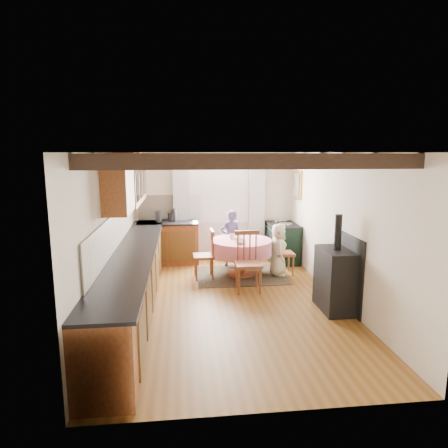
{
  "coord_description": "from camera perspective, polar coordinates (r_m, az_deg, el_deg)",
  "views": [
    {
      "loc": [
        -0.74,
        -5.95,
        2.4
      ],
      "look_at": [
        0.0,
        0.8,
        1.15
      ],
      "focal_mm": 31.25,
      "sensor_mm": 36.0,
      "label": 1
    }
  ],
  "objects": [
    {
      "name": "child_right",
      "position": [
        7.73,
        7.95,
        -3.76
      ],
      "size": [
        0.37,
        0.53,
        1.04
      ],
      "primitive_type": "imported",
      "rotation": [
        0.0,
        0.0,
        1.48
      ],
      "color": "beige",
      "rests_on": "floor"
    },
    {
      "name": "base_cabinet_left",
      "position": [
        6.31,
        -12.98,
        -7.94
      ],
      "size": [
        0.6,
        5.3,
        0.88
      ],
      "primitive_type": "cube",
      "color": "#A45A2C",
      "rests_on": "floor"
    },
    {
      "name": "window_frame",
      "position": [
        8.76,
        -0.73,
        5.19
      ],
      "size": [
        1.34,
        0.03,
        1.54
      ],
      "primitive_type": "cube",
      "color": "white",
      "rests_on": "wall_back"
    },
    {
      "name": "floor",
      "position": [
        6.46,
        0.79,
        -11.38
      ],
      "size": [
        3.6,
        5.5,
        0.0
      ],
      "primitive_type": "cube",
      "color": "brown",
      "rests_on": "ground"
    },
    {
      "name": "aga_range",
      "position": [
        8.77,
        8.52,
        -2.64
      ],
      "size": [
        0.61,
        0.95,
        0.87
      ],
      "primitive_type": null,
      "color": "black",
      "rests_on": "floor"
    },
    {
      "name": "chair_right",
      "position": [
        7.86,
        8.77,
        -4.02
      ],
      "size": [
        0.41,
        0.39,
        0.91
      ],
      "primitive_type": null,
      "rotation": [
        0.0,
        0.0,
        1.57
      ],
      "color": "brown",
      "rests_on": "floor"
    },
    {
      "name": "curtain_right",
      "position": [
        8.86,
        4.81,
        1.96
      ],
      "size": [
        0.35,
        0.1,
        2.1
      ],
      "primitive_type": "cube",
      "color": "silver",
      "rests_on": "wall_back"
    },
    {
      "name": "child_far",
      "position": [
        8.28,
        1.01,
        -2.1
      ],
      "size": [
        0.48,
        0.35,
        1.21
      ],
      "primitive_type": "imported",
      "rotation": [
        0.0,
        0.0,
        3.29
      ],
      "color": "#3F3F65",
      "rests_on": "floor"
    },
    {
      "name": "worktop_back",
      "position": [
        8.52,
        -8.24,
        0.18
      ],
      "size": [
        1.3,
        0.64,
        0.04
      ],
      "primitive_type": "cube",
      "color": "black",
      "rests_on": "base_cabinet_back"
    },
    {
      "name": "wall_back",
      "position": [
        8.82,
        -1.38,
        2.6
      ],
      "size": [
        3.6,
        0.0,
        2.4
      ],
      "primitive_type": "cube",
      "color": "silver",
      "rests_on": "ground"
    },
    {
      "name": "canister_slim",
      "position": [
        8.52,
        -7.3,
        1.29
      ],
      "size": [
        0.1,
        0.1,
        0.28
      ],
      "primitive_type": "cylinder",
      "color": "#262628",
      "rests_on": "worktop_back"
    },
    {
      "name": "wall_picture",
      "position": [
        8.65,
        10.68,
        5.61
      ],
      "size": [
        0.04,
        0.5,
        0.6
      ],
      "primitive_type": "cube",
      "color": "gold",
      "rests_on": "wall_right"
    },
    {
      "name": "cast_iron_stove",
      "position": [
        6.18,
        16.12,
        -5.51
      ],
      "size": [
        0.45,
        0.75,
        1.49
      ],
      "primitive_type": null,
      "color": "black",
      "rests_on": "floor"
    },
    {
      "name": "beam_e",
      "position": [
        7.99,
        -0.95,
        9.78
      ],
      "size": [
        3.6,
        0.16,
        0.16
      ],
      "primitive_type": "cube",
      "color": "#352419",
      "rests_on": "ceiling"
    },
    {
      "name": "wall_cabinet_glass",
      "position": [
        7.22,
        -13.41,
        6.57
      ],
      "size": [
        0.34,
        1.8,
        0.9
      ],
      "primitive_type": "cube",
      "color": "#A45A2C",
      "rests_on": "wall_left"
    },
    {
      "name": "beam_b",
      "position": [
        5.01,
        2.27,
        9.39
      ],
      "size": [
        3.6,
        0.16,
        0.16
      ],
      "primitive_type": "cube",
      "color": "#352419",
      "rests_on": "ceiling"
    },
    {
      "name": "window_pane",
      "position": [
        8.77,
        -0.73,
        5.19
      ],
      "size": [
        1.2,
        0.01,
        1.4
      ],
      "primitive_type": "cube",
      "color": "white",
      "rests_on": "wall_back"
    },
    {
      "name": "chair_near",
      "position": [
        6.8,
        3.59,
        -5.58
      ],
      "size": [
        0.46,
        0.48,
        1.06
      ],
      "primitive_type": null,
      "rotation": [
        0.0,
        0.0,
        -0.01
      ],
      "color": "brown",
      "rests_on": "floor"
    },
    {
      "name": "bowl_a",
      "position": [
        7.58,
        2.25,
        -2.18
      ],
      "size": [
        0.27,
        0.27,
        0.05
      ],
      "primitive_type": "imported",
      "rotation": [
        0.0,
        0.0,
        3.61
      ],
      "color": "silver",
      "rests_on": "dining_table"
    },
    {
      "name": "canister_tall",
      "position": [
        8.49,
        -9.55,
        1.09
      ],
      "size": [
        0.14,
        0.14,
        0.25
      ],
      "primitive_type": "cylinder",
      "color": "#262628",
      "rests_on": "worktop_back"
    },
    {
      "name": "wall_right",
      "position": [
        6.58,
        16.56,
        -0.52
      ],
      "size": [
        0.0,
        5.5,
        2.4
      ],
      "primitive_type": "cube",
      "color": "silver",
      "rests_on": "ground"
    },
    {
      "name": "wall_front",
      "position": [
        3.5,
        6.43,
        -9.7
      ],
      "size": [
        3.6,
        0.0,
        2.4
      ],
      "primitive_type": "cube",
      "color": "silver",
      "rests_on": "ground"
    },
    {
      "name": "curtain_rod",
      "position": [
        8.65,
        -0.68,
        9.1
      ],
      "size": [
        2.0,
        0.03,
        0.03
      ],
      "primitive_type": "cylinder",
      "rotation": [
        0.0,
        1.57,
        0.0
      ],
      "color": "black",
      "rests_on": "wall_back"
    },
    {
      "name": "beam_d",
      "position": [
        6.99,
        -0.18,
        9.69
      ],
      "size": [
        3.6,
        0.16,
        0.16
      ],
      "primitive_type": "cube",
      "color": "#352419",
      "rests_on": "ceiling"
    },
    {
      "name": "ceiling",
      "position": [
        6.0,
        0.85,
        10.43
      ],
      "size": [
        3.6,
        5.5,
        0.0
      ],
      "primitive_type": "cube",
      "color": "white",
      "rests_on": "ground"
    },
    {
      "name": "splash_back",
      "position": [
        8.77,
        -7.9,
        2.46
      ],
      "size": [
        1.4,
        0.02,
        0.55
      ],
      "primitive_type": "cube",
      "color": "beige",
      "rests_on": "wall_back"
    },
    {
      "name": "wall_plate",
      "position": [
        8.88,
        5.42,
        5.86
      ],
      "size": [
        0.3,
        0.02,
        0.3
      ],
      "primitive_type": "cylinder",
      "rotation": [
        1.57,
        0.0,
        0.0
      ],
      "color": "silver",
      "rests_on": "wall_back"
    },
    {
      "name": "wall_cabinet_solid",
      "position": [
        5.74,
        -15.2,
        5.07
      ],
      "size": [
        0.34,
        0.9,
        0.7
      ],
      "primitive_type": "cube",
      "color": "#A45A2C",
      "rests_on": "wall_left"
    },
    {
      "name": "rug",
      "position": [
        7.79,
        2.47,
        -7.47
      ],
      "size": [
        1.73,
        1.35,
        0.01
      ],
      "primitive_type": "cube",
      "color": "black",
      "rests_on": "floor"
    },
    {
      "name": "splash_left",
      "position": [
        6.45,
        -15.42,
        -0.67
      ],
      "size": [
        0.02,
        4.5,
        0.55
      ],
      "primitive_type": "cube",
      "color": "beige",
      "rests_on": "wall_left"
    },
    {
      "name": "beam_c",
      "position": [
        6.0,
        0.84,
        9.57
      ],
      "size": [
        3.6,
        0.16,
        0.16
      ],
      "primitive_type": "cube",
      "color": "#352419",
      "rests_on": "ceiling"
    },
    {
      "name": "beam_a",
      "position": [
        4.02,
        4.4,
        9.11
      ],
      "size": [
        3.6,
        0.16,
        0.16
      ],
      "primitive_type": "cube",
      "color": "#352419",
      "rests_on": "ceiling"
    },
    {
      "name": "chair_left",
      "position": [
        7.51,
        -3.01,
        -4.43
      ],
      "size": [
        0.44,
        0.42,
        0.95
      ],
      "primitive_type": null,
      "rotation": [
        0.0,
        0.0,
        -1.54
      ],
      "color": "brown",
      "rests_on": "floor"
    },
    {
      "name": "base_cabinet_back",
      "position": [
        8.63,
        -8.16,
        -2.8
      ],
      "size": [
        1.3,
        0.6,
        0.88
      ],
      "primitive_type": "cube",
      "color": "#A45A2C",
      "rests_on": "floor"
    },
    {
      "name": "curtain_left",
      "position": [
        8.7,
        -6.25,
        1.77
      ],
      "size": [
        0.35,
        0.1,
        2.1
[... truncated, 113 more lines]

